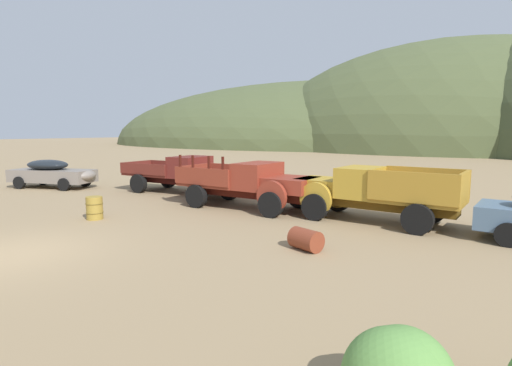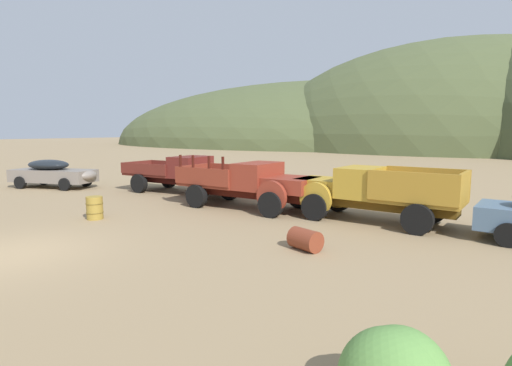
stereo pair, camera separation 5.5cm
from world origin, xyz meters
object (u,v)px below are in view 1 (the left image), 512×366
object	(u,v)px
truck_mustard	(364,192)
oil_drum_by_truck	(95,208)
truck_oxblood	(189,174)
truck_rust_red	(256,184)
oil_drum_tipped	(306,240)
car_primer_gray	(54,173)

from	to	relation	value
truck_mustard	oil_drum_by_truck	size ratio (longest dim) A/B	7.09
truck_oxblood	truck_rust_red	bearing A→B (deg)	-19.57
oil_drum_tipped	car_primer_gray	bearing A→B (deg)	166.91
oil_drum_by_truck	truck_rust_red	bearing A→B (deg)	49.33
car_primer_gray	truck_mustard	distance (m)	17.17
car_primer_gray	truck_rust_red	xyz separation A→B (m)	(12.77, 0.40, 0.19)
oil_drum_by_truck	car_primer_gray	bearing A→B (deg)	154.17
car_primer_gray	truck_oxblood	distance (m)	8.14
truck_rust_red	truck_mustard	xyz separation A→B (m)	(4.40, 0.08, 0.01)
car_primer_gray	oil_drum_by_truck	distance (m)	9.76
truck_rust_red	truck_mustard	distance (m)	4.40
truck_mustard	oil_drum_tipped	world-z (taller)	truck_mustard
truck_mustard	oil_drum_tipped	bearing A→B (deg)	90.77
truck_oxblood	truck_mustard	distance (m)	9.46
truck_rust_red	oil_drum_tipped	xyz separation A→B (m)	(4.09, -4.32, -0.72)
truck_rust_red	oil_drum_by_truck	bearing A→B (deg)	-128.24
car_primer_gray	truck_oxblood	size ratio (longest dim) A/B	0.80
oil_drum_by_truck	truck_oxblood	bearing A→B (deg)	98.21
oil_drum_by_truck	oil_drum_tipped	bearing A→B (deg)	2.32
truck_mustard	oil_drum_tipped	size ratio (longest dim) A/B	5.85
truck_rust_red	oil_drum_by_truck	size ratio (longest dim) A/B	7.24
truck_rust_red	oil_drum_by_truck	distance (m)	6.15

